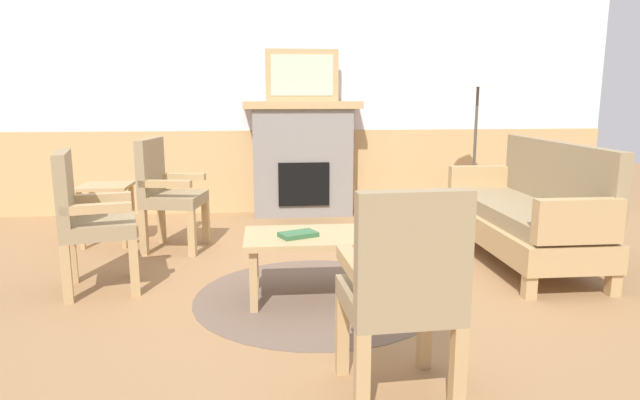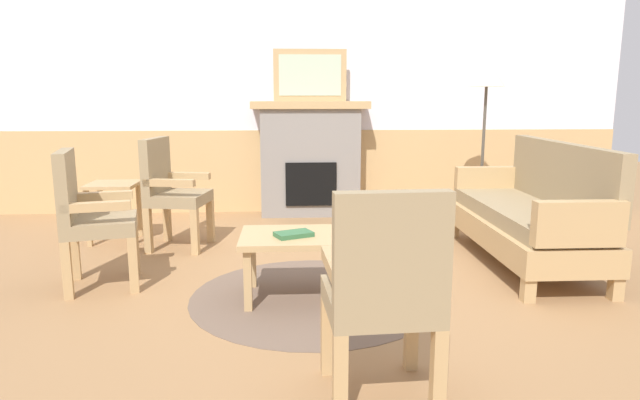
# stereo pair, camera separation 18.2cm
# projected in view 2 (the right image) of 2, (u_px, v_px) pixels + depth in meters

# --- Properties ---
(ground_plane) EXTENTS (14.00, 14.00, 0.00)m
(ground_plane) POSITION_uv_depth(u_px,v_px,m) (323.00, 283.00, 4.02)
(ground_plane) COLOR #997047
(wall_back) EXTENTS (7.20, 0.14, 2.70)m
(wall_back) POSITION_uv_depth(u_px,v_px,m) (309.00, 98.00, 6.32)
(wall_back) COLOR white
(wall_back) RESTS_ON ground_plane
(fireplace) EXTENTS (1.30, 0.44, 1.28)m
(fireplace) POSITION_uv_depth(u_px,v_px,m) (310.00, 158.00, 6.20)
(fireplace) COLOR gray
(fireplace) RESTS_ON ground_plane
(framed_picture) EXTENTS (0.80, 0.04, 0.56)m
(framed_picture) POSITION_uv_depth(u_px,v_px,m) (310.00, 75.00, 6.03)
(framed_picture) COLOR tan
(framed_picture) RESTS_ON fireplace
(couch) EXTENTS (0.70, 1.80, 0.98)m
(couch) POSITION_uv_depth(u_px,v_px,m) (529.00, 215.00, 4.43)
(couch) COLOR tan
(couch) RESTS_ON ground_plane
(coffee_table) EXTENTS (0.96, 0.56, 0.44)m
(coffee_table) POSITION_uv_depth(u_px,v_px,m) (313.00, 242.00, 3.67)
(coffee_table) COLOR tan
(coffee_table) RESTS_ON ground_plane
(round_rug) EXTENTS (1.66, 1.66, 0.01)m
(round_rug) POSITION_uv_depth(u_px,v_px,m) (313.00, 296.00, 3.75)
(round_rug) COLOR brown
(round_rug) RESTS_ON ground_plane
(book_on_table) EXTENTS (0.28, 0.23, 0.03)m
(book_on_table) POSITION_uv_depth(u_px,v_px,m) (294.00, 234.00, 3.60)
(book_on_table) COLOR #33663D
(book_on_table) RESTS_ON coffee_table
(armchair_near_fireplace) EXTENTS (0.58, 0.58, 0.98)m
(armchair_near_fireplace) POSITION_uv_depth(u_px,v_px,m) (88.00, 213.00, 3.85)
(armchair_near_fireplace) COLOR tan
(armchair_near_fireplace) RESTS_ON ground_plane
(armchair_by_window_left) EXTENTS (0.56, 0.56, 0.98)m
(armchair_by_window_left) POSITION_uv_depth(u_px,v_px,m) (171.00, 188.00, 4.87)
(armchair_by_window_left) COLOR tan
(armchair_by_window_left) RESTS_ON ground_plane
(armchair_front_left) EXTENTS (0.51, 0.51, 0.98)m
(armchair_front_left) POSITION_uv_depth(u_px,v_px,m) (384.00, 287.00, 2.37)
(armchair_front_left) COLOR tan
(armchair_front_left) RESTS_ON ground_plane
(side_table) EXTENTS (0.44, 0.44, 0.55)m
(side_table) POSITION_uv_depth(u_px,v_px,m) (113.00, 195.00, 5.10)
(side_table) COLOR tan
(side_table) RESTS_ON ground_plane
(floor_lamp_by_couch) EXTENTS (0.36, 0.36, 1.68)m
(floor_lamp_by_couch) POSITION_uv_depth(u_px,v_px,m) (487.00, 84.00, 5.49)
(floor_lamp_by_couch) COLOR #332D28
(floor_lamp_by_couch) RESTS_ON ground_plane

